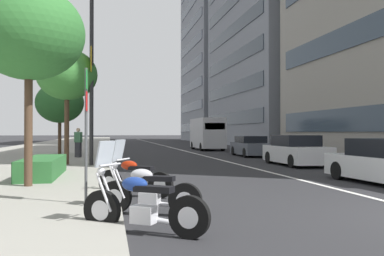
{
  "coord_description": "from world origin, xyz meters",
  "views": [
    {
      "loc": [
        -6.85,
        6.42,
        1.64
      ],
      "look_at": [
        13.87,
        2.3,
        1.84
      ],
      "focal_mm": 39.18,
      "sensor_mm": 36.0,
      "label": 1
    }
  ],
  "objects_px": {
    "motorcycle_nearest_camera": "(134,180)",
    "parking_sign_by_curb": "(86,119)",
    "street_lamp_with_banners": "(98,58)",
    "delivery_van_ahead": "(207,133)",
    "street_tree_far_plaza": "(67,75)",
    "motorcycle_under_tarp": "(148,193)",
    "street_tree_mid_sidewalk": "(29,34)",
    "car_far_down_avenue": "(251,147)",
    "pedestrian_on_plaza": "(78,142)",
    "motorcycle_mid_row": "(142,206)",
    "car_lead_in_lane": "(296,151)",
    "street_tree_by_lamp_post": "(60,103)"
  },
  "relations": [
    {
      "from": "street_lamp_with_banners",
      "to": "pedestrian_on_plaza",
      "type": "height_order",
      "value": "street_lamp_with_banners"
    },
    {
      "from": "motorcycle_mid_row",
      "to": "motorcycle_nearest_camera",
      "type": "height_order",
      "value": "motorcycle_mid_row"
    },
    {
      "from": "motorcycle_under_tarp",
      "to": "street_tree_mid_sidewalk",
      "type": "xyz_separation_m",
      "value": [
        3.91,
        2.93,
        3.91
      ]
    },
    {
      "from": "street_tree_far_plaza",
      "to": "pedestrian_on_plaza",
      "type": "height_order",
      "value": "street_tree_far_plaza"
    },
    {
      "from": "motorcycle_mid_row",
      "to": "motorcycle_under_tarp",
      "type": "bearing_deg",
      "value": -65.58
    },
    {
      "from": "motorcycle_nearest_camera",
      "to": "pedestrian_on_plaza",
      "type": "distance_m",
      "value": 14.88
    },
    {
      "from": "motorcycle_nearest_camera",
      "to": "street_tree_far_plaza",
      "type": "height_order",
      "value": "street_tree_far_plaza"
    },
    {
      "from": "motorcycle_mid_row",
      "to": "street_tree_mid_sidewalk",
      "type": "bearing_deg",
      "value": -30.07
    },
    {
      "from": "motorcycle_nearest_camera",
      "to": "street_tree_by_lamp_post",
      "type": "relative_size",
      "value": 0.39
    },
    {
      "from": "pedestrian_on_plaza",
      "to": "street_tree_mid_sidewalk",
      "type": "bearing_deg",
      "value": -153.74
    },
    {
      "from": "street_tree_mid_sidewalk",
      "to": "street_tree_by_lamp_post",
      "type": "distance_m",
      "value": 16.24
    },
    {
      "from": "street_lamp_with_banners",
      "to": "delivery_van_ahead",
      "type": "bearing_deg",
      "value": -27.77
    },
    {
      "from": "street_lamp_with_banners",
      "to": "street_tree_by_lamp_post",
      "type": "bearing_deg",
      "value": 16.54
    },
    {
      "from": "car_far_down_avenue",
      "to": "street_lamp_with_banners",
      "type": "relative_size",
      "value": 0.53
    },
    {
      "from": "motorcycle_mid_row",
      "to": "parking_sign_by_curb",
      "type": "xyz_separation_m",
      "value": [
        2.22,
        0.98,
        1.47
      ]
    },
    {
      "from": "delivery_van_ahead",
      "to": "street_lamp_with_banners",
      "type": "xyz_separation_m",
      "value": [
        -17.52,
        9.23,
        3.47
      ]
    },
    {
      "from": "motorcycle_nearest_camera",
      "to": "car_lead_in_lane",
      "type": "xyz_separation_m",
      "value": [
        8.46,
        -8.41,
        0.27
      ]
    },
    {
      "from": "motorcycle_under_tarp",
      "to": "street_tree_far_plaza",
      "type": "bearing_deg",
      "value": -50.91
    },
    {
      "from": "delivery_van_ahead",
      "to": "car_far_down_avenue",
      "type": "bearing_deg",
      "value": -176.41
    },
    {
      "from": "parking_sign_by_curb",
      "to": "street_lamp_with_banners",
      "type": "distance_m",
      "value": 10.84
    },
    {
      "from": "car_far_down_avenue",
      "to": "parking_sign_by_curb",
      "type": "height_order",
      "value": "parking_sign_by_curb"
    },
    {
      "from": "motorcycle_mid_row",
      "to": "motorcycle_under_tarp",
      "type": "xyz_separation_m",
      "value": [
        1.49,
        -0.24,
        -0.0
      ]
    },
    {
      "from": "delivery_van_ahead",
      "to": "street_tree_far_plaza",
      "type": "height_order",
      "value": "street_tree_far_plaza"
    },
    {
      "from": "pedestrian_on_plaza",
      "to": "delivery_van_ahead",
      "type": "bearing_deg",
      "value": -14.39
    },
    {
      "from": "street_tree_mid_sidewalk",
      "to": "parking_sign_by_curb",
      "type": "bearing_deg",
      "value": -151.69
    },
    {
      "from": "street_tree_far_plaza",
      "to": "car_lead_in_lane",
      "type": "bearing_deg",
      "value": -93.8
    },
    {
      "from": "motorcycle_mid_row",
      "to": "parking_sign_by_curb",
      "type": "height_order",
      "value": "parking_sign_by_curb"
    },
    {
      "from": "car_far_down_avenue",
      "to": "street_lamp_with_banners",
      "type": "height_order",
      "value": "street_lamp_with_banners"
    },
    {
      "from": "car_lead_in_lane",
      "to": "street_tree_by_lamp_post",
      "type": "relative_size",
      "value": 0.93
    },
    {
      "from": "car_lead_in_lane",
      "to": "street_tree_far_plaza",
      "type": "bearing_deg",
      "value": 86.61
    },
    {
      "from": "street_tree_mid_sidewalk",
      "to": "street_tree_far_plaza",
      "type": "xyz_separation_m",
      "value": [
        7.74,
        -0.28,
        -0.1
      ]
    },
    {
      "from": "delivery_van_ahead",
      "to": "street_tree_far_plaza",
      "type": "xyz_separation_m",
      "value": [
        -16.99,
        10.65,
        2.74
      ]
    },
    {
      "from": "delivery_van_ahead",
      "to": "street_tree_by_lamp_post",
      "type": "distance_m",
      "value": 14.78
    },
    {
      "from": "street_lamp_with_banners",
      "to": "street_tree_by_lamp_post",
      "type": "height_order",
      "value": "street_lamp_with_banners"
    },
    {
      "from": "motorcycle_mid_row",
      "to": "car_lead_in_lane",
      "type": "relative_size",
      "value": 0.45
    },
    {
      "from": "pedestrian_on_plaza",
      "to": "motorcycle_under_tarp",
      "type": "bearing_deg",
      "value": -143.6
    },
    {
      "from": "street_tree_by_lamp_post",
      "to": "pedestrian_on_plaza",
      "type": "height_order",
      "value": "street_tree_by_lamp_post"
    },
    {
      "from": "parking_sign_by_curb",
      "to": "motorcycle_mid_row",
      "type": "bearing_deg",
      "value": -156.17
    },
    {
      "from": "car_far_down_avenue",
      "to": "street_tree_by_lamp_post",
      "type": "bearing_deg",
      "value": 84.86
    },
    {
      "from": "motorcycle_nearest_camera",
      "to": "car_far_down_avenue",
      "type": "relative_size",
      "value": 0.43
    },
    {
      "from": "motorcycle_nearest_camera",
      "to": "pedestrian_on_plaza",
      "type": "bearing_deg",
      "value": -47.0
    },
    {
      "from": "street_lamp_with_banners",
      "to": "pedestrian_on_plaza",
      "type": "distance_m",
      "value": 7.32
    },
    {
      "from": "parking_sign_by_curb",
      "to": "street_lamp_with_banners",
      "type": "bearing_deg",
      "value": 0.05
    },
    {
      "from": "motorcycle_under_tarp",
      "to": "street_tree_by_lamp_post",
      "type": "bearing_deg",
      "value": -52.77
    },
    {
      "from": "parking_sign_by_curb",
      "to": "pedestrian_on_plaza",
      "type": "xyz_separation_m",
      "value": [
        16.41,
        1.3,
        -0.89
      ]
    },
    {
      "from": "motorcycle_nearest_camera",
      "to": "parking_sign_by_curb",
      "type": "height_order",
      "value": "parking_sign_by_curb"
    },
    {
      "from": "motorcycle_under_tarp",
      "to": "street_tree_by_lamp_post",
      "type": "height_order",
      "value": "street_tree_by_lamp_post"
    },
    {
      "from": "street_tree_mid_sidewalk",
      "to": "street_lamp_with_banners",
      "type": "bearing_deg",
      "value": -13.29
    },
    {
      "from": "motorcycle_mid_row",
      "to": "street_lamp_with_banners",
      "type": "height_order",
      "value": "street_lamp_with_banners"
    },
    {
      "from": "car_far_down_avenue",
      "to": "parking_sign_by_curb",
      "type": "distance_m",
      "value": 20.47
    }
  ]
}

